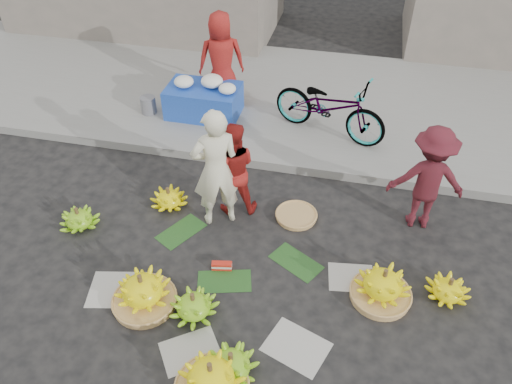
% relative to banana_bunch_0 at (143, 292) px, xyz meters
% --- Properties ---
extents(ground, '(80.00, 80.00, 0.00)m').
position_rel_banana_bunch_0_xyz_m(ground, '(0.91, 0.72, -0.22)').
color(ground, black).
rests_on(ground, ground).
extents(curb, '(40.00, 0.25, 0.15)m').
position_rel_banana_bunch_0_xyz_m(curb, '(0.91, 2.92, -0.14)').
color(curb, gray).
rests_on(curb, ground).
extents(sidewalk, '(40.00, 4.00, 0.12)m').
position_rel_banana_bunch_0_xyz_m(sidewalk, '(0.91, 5.02, -0.16)').
color(sidewalk, gray).
rests_on(sidewalk, ground).
extents(newspaper_scatter, '(3.20, 1.80, 0.00)m').
position_rel_banana_bunch_0_xyz_m(newspaper_scatter, '(0.91, -0.08, -0.21)').
color(newspaper_scatter, beige).
rests_on(newspaper_scatter, ground).
extents(banana_leaves, '(2.00, 1.00, 0.00)m').
position_rel_banana_bunch_0_xyz_m(banana_leaves, '(0.81, 0.92, -0.21)').
color(banana_leaves, '#1B4617').
rests_on(banana_leaves, ground).
extents(banana_bunch_0, '(0.85, 0.85, 0.49)m').
position_rel_banana_bunch_0_xyz_m(banana_bunch_0, '(0.00, 0.00, 0.00)').
color(banana_bunch_0, '#B4854B').
rests_on(banana_bunch_0, ground).
extents(banana_bunch_1, '(0.70, 0.70, 0.34)m').
position_rel_banana_bunch_0_xyz_m(banana_bunch_1, '(0.60, -0.00, -0.07)').
color(banana_bunch_1, '#68B71A').
rests_on(banana_bunch_1, ground).
extents(banana_bunch_2, '(0.86, 0.86, 0.49)m').
position_rel_banana_bunch_0_xyz_m(banana_bunch_2, '(1.07, -0.86, 0.00)').
color(banana_bunch_2, '#B4854B').
rests_on(banana_bunch_2, ground).
extents(banana_bunch_3, '(0.70, 0.70, 0.35)m').
position_rel_banana_bunch_0_xyz_m(banana_bunch_3, '(1.20, -0.62, -0.06)').
color(banana_bunch_3, '#68B71A').
rests_on(banana_bunch_3, ground).
extents(banana_bunch_4, '(0.74, 0.74, 0.48)m').
position_rel_banana_bunch_0_xyz_m(banana_bunch_4, '(2.66, 0.70, -0.01)').
color(banana_bunch_4, '#B4854B').
rests_on(banana_bunch_4, ground).
extents(banana_bunch_5, '(0.62, 0.62, 0.32)m').
position_rel_banana_bunch_0_xyz_m(banana_bunch_5, '(3.42, 0.88, -0.08)').
color(banana_bunch_5, '#FFF40C').
rests_on(banana_bunch_5, ground).
extents(banana_bunch_6, '(0.64, 0.64, 0.32)m').
position_rel_banana_bunch_0_xyz_m(banana_bunch_6, '(-1.36, 1.02, -0.08)').
color(banana_bunch_6, '#68B71A').
rests_on(banana_bunch_6, ground).
extents(banana_bunch_7, '(0.53, 0.53, 0.31)m').
position_rel_banana_bunch_0_xyz_m(banana_bunch_7, '(-0.32, 1.70, -0.08)').
color(banana_bunch_7, '#FFF40C').
rests_on(banana_bunch_7, ground).
extents(basket_spare, '(0.59, 0.59, 0.06)m').
position_rel_banana_bunch_0_xyz_m(basket_spare, '(1.48, 1.84, -0.18)').
color(basket_spare, '#B4854B').
rests_on(basket_spare, ground).
extents(incense_stack, '(0.26, 0.12, 0.10)m').
position_rel_banana_bunch_0_xyz_m(incense_stack, '(0.73, 0.71, -0.16)').
color(incense_stack, red).
rests_on(incense_stack, ground).
extents(vendor_cream, '(0.75, 0.66, 1.73)m').
position_rel_banana_bunch_0_xyz_m(vendor_cream, '(0.44, 1.58, 0.65)').
color(vendor_cream, '#F3EECC').
rests_on(vendor_cream, ground).
extents(vendor_red, '(0.79, 0.68, 1.38)m').
position_rel_banana_bunch_0_xyz_m(vendor_red, '(0.58, 1.84, 0.48)').
color(vendor_red, '#AD211A').
rests_on(vendor_red, ground).
extents(man_striped, '(1.02, 0.64, 1.51)m').
position_rel_banana_bunch_0_xyz_m(man_striped, '(3.10, 2.12, 0.54)').
color(man_striped, maroon).
rests_on(man_striped, ground).
extents(flower_table, '(1.25, 0.79, 0.72)m').
position_rel_banana_bunch_0_xyz_m(flower_table, '(-0.51, 4.00, 0.20)').
color(flower_table, '#1B42AF').
rests_on(flower_table, sidewalk).
extents(grey_bucket, '(0.27, 0.27, 0.30)m').
position_rel_banana_bunch_0_xyz_m(grey_bucket, '(-1.48, 3.83, 0.06)').
color(grey_bucket, slate).
rests_on(grey_bucket, sidewalk).
extents(flower_vendor, '(0.94, 0.78, 1.64)m').
position_rel_banana_bunch_0_xyz_m(flower_vendor, '(-0.31, 4.49, 0.73)').
color(flower_vendor, '#AD211A').
rests_on(flower_vendor, sidewalk).
extents(bicycle, '(1.27, 2.05, 1.02)m').
position_rel_banana_bunch_0_xyz_m(bicycle, '(1.66, 3.86, 0.41)').
color(bicycle, gray).
rests_on(bicycle, sidewalk).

